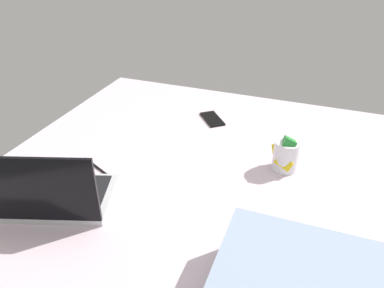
% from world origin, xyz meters
% --- Properties ---
extents(bed_mattress, '(1.80, 1.40, 0.18)m').
position_xyz_m(bed_mattress, '(0.00, 0.00, 0.09)').
color(bed_mattress, silver).
rests_on(bed_mattress, ground).
extents(laptop, '(0.39, 0.32, 0.23)m').
position_xyz_m(laptop, '(0.53, 0.34, 0.22)').
color(laptop, '#B7BABC').
rests_on(laptop, bed_mattress).
extents(snack_cup, '(0.10, 0.10, 0.14)m').
position_xyz_m(snack_cup, '(-0.10, -0.11, 0.24)').
color(snack_cup, silver).
rests_on(snack_cup, bed_mattress).
extents(cell_phone, '(0.14, 0.15, 0.01)m').
position_xyz_m(cell_phone, '(0.25, -0.38, 0.18)').
color(cell_phone, black).
rests_on(cell_phone, bed_mattress).
extents(charger_cable, '(0.16, 0.08, 0.01)m').
position_xyz_m(charger_cable, '(0.52, 0.12, 0.18)').
color(charger_cable, black).
rests_on(charger_cable, bed_mattress).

